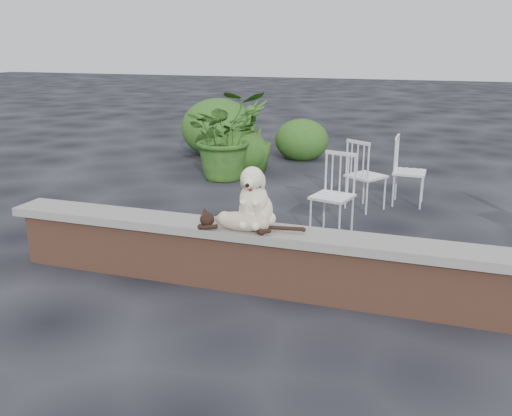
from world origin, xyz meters
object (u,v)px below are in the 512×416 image
(chair_c, at_px, (366,175))
(potted_plant_b, at_px, (252,136))
(chair_b, at_px, (332,195))
(dog, at_px, (256,195))
(cat, at_px, (242,220))
(potted_plant_a, at_px, (226,135))
(chair_e, at_px, (410,171))

(chair_c, height_order, potted_plant_b, potted_plant_b)
(chair_c, distance_m, chair_b, 1.17)
(dog, distance_m, chair_b, 1.73)
(cat, relative_size, potted_plant_b, 0.90)
(potted_plant_a, bearing_deg, dog, -64.78)
(potted_plant_a, distance_m, potted_plant_b, 0.68)
(potted_plant_a, xyz_separation_m, potted_plant_b, (0.22, 0.64, -0.11))
(chair_c, xyz_separation_m, chair_b, (-0.22, -1.15, 0.00))
(cat, bearing_deg, potted_plant_b, 104.45)
(chair_e, bearing_deg, dog, 161.37)
(chair_b, xyz_separation_m, chair_e, (0.75, 1.56, 0.00))
(cat, xyz_separation_m, chair_c, (0.67, 2.94, -0.20))
(chair_c, height_order, chair_e, same)
(potted_plant_a, bearing_deg, chair_b, -45.15)
(chair_b, xyz_separation_m, potted_plant_a, (-2.16, 2.18, 0.25))
(cat, xyz_separation_m, chair_e, (1.19, 3.35, -0.20))
(dog, relative_size, potted_plant_a, 0.40)
(dog, relative_size, chair_c, 0.61)
(cat, bearing_deg, chair_b, 72.43)
(chair_b, bearing_deg, chair_c, 92.66)
(chair_c, bearing_deg, potted_plant_a, 9.22)
(chair_c, xyz_separation_m, potted_plant_b, (-2.17, 1.67, 0.14))
(chair_e, xyz_separation_m, potted_plant_b, (-2.70, 1.26, 0.14))
(dog, relative_size, potted_plant_b, 0.47)
(dog, distance_m, chair_c, 2.88)
(dog, distance_m, potted_plant_b, 4.73)
(cat, distance_m, potted_plant_a, 4.32)
(chair_e, bearing_deg, cat, 160.94)
(chair_c, height_order, chair_b, same)
(chair_b, bearing_deg, dog, -88.85)
(cat, height_order, chair_c, chair_c)
(dog, bearing_deg, chair_b, 73.84)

